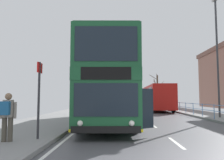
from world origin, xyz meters
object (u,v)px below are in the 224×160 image
background_bus_far_lane (158,97)px  bare_tree_far_00 (157,89)px  double_decker_bus_main (108,85)px  street_lamp_far_side (217,48)px  pedestrian_with_backpack (7,113)px  bus_stop_sign_near (39,91)px

background_bus_far_lane → bare_tree_far_00: 18.33m
double_decker_bus_main → street_lamp_far_side: (8.01, 3.20, 2.97)m
pedestrian_with_backpack → bus_stop_sign_near: bearing=34.2°
background_bus_far_lane → bare_tree_far_00: (3.22, 17.96, 1.71)m
bus_stop_sign_near → background_bus_far_lane: bearing=68.3°
double_decker_bus_main → street_lamp_far_side: bearing=21.7°
background_bus_far_lane → pedestrian_with_backpack: background_bus_far_lane is taller
background_bus_far_lane → bus_stop_sign_near: 20.56m
double_decker_bus_main → background_bus_far_lane: (5.39, 13.56, -0.66)m
background_bus_far_lane → bare_tree_far_00: bearing=79.8°
street_lamp_far_side → pedestrian_with_backpack: bearing=-139.9°
street_lamp_far_side → bare_tree_far_00: street_lamp_far_side is taller
pedestrian_with_backpack → bare_tree_far_00: bare_tree_far_00 is taller
background_bus_far_lane → pedestrian_with_backpack: (-8.40, -19.66, -0.60)m
bus_stop_sign_near → bare_tree_far_00: size_ratio=0.41×
pedestrian_with_backpack → bus_stop_sign_near: bus_stop_sign_near is taller
double_decker_bus_main → background_bus_far_lane: double_decker_bus_main is taller
double_decker_bus_main → bus_stop_sign_near: 5.99m
bare_tree_far_00 → bus_stop_sign_near: bearing=-106.3°
bus_stop_sign_near → street_lamp_far_side: 13.89m
double_decker_bus_main → street_lamp_far_side: size_ratio=1.24×
double_decker_bus_main → bus_stop_sign_near: (-2.20, -5.55, -0.52)m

